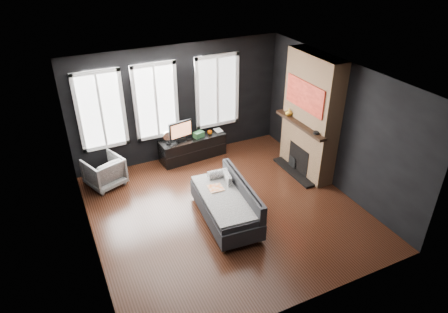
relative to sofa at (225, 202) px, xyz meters
name	(u,v)px	position (x,y,z in m)	size (l,w,h in m)	color
floor	(226,210)	(0.12, 0.23, -0.39)	(5.00, 5.00, 0.00)	black
ceiling	(226,79)	(0.12, 0.23, 2.31)	(5.00, 5.00, 0.00)	white
wall_back	(179,103)	(0.12, 2.73, 0.96)	(5.00, 0.02, 2.70)	black
wall_left	(83,184)	(-2.38, 0.23, 0.96)	(0.02, 5.00, 2.70)	black
wall_right	(336,125)	(2.62, 0.23, 0.96)	(0.02, 5.00, 2.70)	black
windows	(157,62)	(-0.33, 2.69, 1.99)	(4.00, 0.16, 1.76)	white
fireplace	(311,116)	(2.42, 0.83, 0.96)	(0.70, 1.62, 2.70)	#93724C
sofa	(225,202)	(0.00, 0.00, 0.00)	(0.92, 1.83, 0.79)	#252528
stripe_pillow	(228,181)	(0.23, 0.38, 0.17)	(0.08, 0.33, 0.33)	gray
armchair	(104,170)	(-1.83, 2.18, -0.03)	(0.70, 0.66, 0.72)	silver
media_console	(193,147)	(0.31, 2.47, -0.12)	(1.59, 0.50, 0.55)	black
monitor	(181,130)	(0.03, 2.44, 0.42)	(0.61, 0.13, 0.55)	black
desk_fan	(168,137)	(-0.29, 2.40, 0.31)	(0.23, 0.23, 0.32)	#AAAAAA
mug	(210,132)	(0.76, 2.45, 0.21)	(0.11, 0.09, 0.11)	#EE6403
book	(215,127)	(0.94, 2.53, 0.27)	(0.17, 0.02, 0.24)	tan
storage_box	(199,134)	(0.46, 2.42, 0.22)	(0.24, 0.15, 0.13)	#306B3D
mantel_vase	(289,112)	(2.17, 1.28, 0.92)	(0.17, 0.17, 0.17)	gold
mantel_clock	(316,133)	(2.17, 0.28, 0.86)	(0.13, 0.13, 0.04)	black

